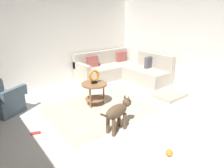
{
  "coord_description": "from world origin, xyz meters",
  "views": [
    {
      "loc": [
        -2.14,
        -2.65,
        2.03
      ],
      "look_at": [
        0.45,
        0.6,
        0.55
      ],
      "focal_mm": 31.02,
      "sensor_mm": 36.0,
      "label": 1
    }
  ],
  "objects_px": {
    "armchair": "(2,100)",
    "torus_sculpture": "(94,76)",
    "dog_toy_ball": "(169,153)",
    "dog_toy_rope": "(36,133)",
    "sectional_couch": "(122,70)",
    "dog_bed_mat": "(170,95)",
    "side_table": "(94,88)",
    "dog": "(118,112)"
  },
  "relations": [
    {
      "from": "armchair",
      "to": "torus_sculpture",
      "type": "xyz_separation_m",
      "value": [
        1.81,
        -0.86,
        0.39
      ]
    },
    {
      "from": "dog_toy_ball",
      "to": "dog_toy_rope",
      "type": "xyz_separation_m",
      "value": [
        -1.41,
        1.85,
        -0.03
      ]
    },
    {
      "from": "dog_toy_ball",
      "to": "dog_toy_rope",
      "type": "distance_m",
      "value": 2.33
    },
    {
      "from": "sectional_couch",
      "to": "dog_bed_mat",
      "type": "relative_size",
      "value": 2.81
    },
    {
      "from": "sectional_couch",
      "to": "dog_bed_mat",
      "type": "height_order",
      "value": "sectional_couch"
    },
    {
      "from": "dog_bed_mat",
      "to": "armchair",
      "type": "bearing_deg",
      "value": 154.8
    },
    {
      "from": "dog_toy_ball",
      "to": "sectional_couch",
      "type": "bearing_deg",
      "value": 59.65
    },
    {
      "from": "armchair",
      "to": "dog_bed_mat",
      "type": "distance_m",
      "value": 4.0
    },
    {
      "from": "sectional_couch",
      "to": "side_table",
      "type": "xyz_separation_m",
      "value": [
        -1.82,
        -1.1,
        0.12
      ]
    },
    {
      "from": "side_table",
      "to": "dog",
      "type": "height_order",
      "value": "dog"
    },
    {
      "from": "dog_toy_ball",
      "to": "dog_toy_rope",
      "type": "bearing_deg",
      "value": 127.25
    },
    {
      "from": "armchair",
      "to": "side_table",
      "type": "distance_m",
      "value": 2.0
    },
    {
      "from": "armchair",
      "to": "dog_bed_mat",
      "type": "height_order",
      "value": "armchair"
    },
    {
      "from": "torus_sculpture",
      "to": "sectional_couch",
      "type": "bearing_deg",
      "value": 31.14
    },
    {
      "from": "dog_bed_mat",
      "to": "dog_toy_rope",
      "type": "relative_size",
      "value": 4.79
    },
    {
      "from": "side_table",
      "to": "dog_toy_rope",
      "type": "xyz_separation_m",
      "value": [
        -1.53,
        -0.36,
        -0.39
      ]
    },
    {
      "from": "side_table",
      "to": "dog",
      "type": "bearing_deg",
      "value": -103.0
    },
    {
      "from": "sectional_couch",
      "to": "dog_toy_rope",
      "type": "xyz_separation_m",
      "value": [
        -3.35,
        -1.46,
        -0.27
      ]
    },
    {
      "from": "armchair",
      "to": "sectional_couch",
      "type": "bearing_deg",
      "value": 63.38
    },
    {
      "from": "armchair",
      "to": "dog_toy_rope",
      "type": "relative_size",
      "value": 5.95
    },
    {
      "from": "sectional_couch",
      "to": "torus_sculpture",
      "type": "bearing_deg",
      "value": -148.86
    },
    {
      "from": "sectional_couch",
      "to": "armchair",
      "type": "xyz_separation_m",
      "value": [
        -3.62,
        -0.24,
        0.03
      ]
    },
    {
      "from": "sectional_couch",
      "to": "torus_sculpture",
      "type": "distance_m",
      "value": 2.16
    },
    {
      "from": "side_table",
      "to": "dog_bed_mat",
      "type": "relative_size",
      "value": 0.75
    },
    {
      "from": "torus_sculpture",
      "to": "dog_bed_mat",
      "type": "relative_size",
      "value": 0.41
    },
    {
      "from": "armchair",
      "to": "dog_toy_ball",
      "type": "xyz_separation_m",
      "value": [
        1.68,
        -3.08,
        -0.27
      ]
    },
    {
      "from": "side_table",
      "to": "dog_bed_mat",
      "type": "distance_m",
      "value": 2.02
    },
    {
      "from": "dog_bed_mat",
      "to": "torus_sculpture",
      "type": "bearing_deg",
      "value": 155.09
    },
    {
      "from": "dog_bed_mat",
      "to": "dog",
      "type": "height_order",
      "value": "dog"
    },
    {
      "from": "side_table",
      "to": "dog_toy_ball",
      "type": "xyz_separation_m",
      "value": [
        -0.12,
        -2.21,
        -0.36
      ]
    },
    {
      "from": "dog",
      "to": "dog_toy_rope",
      "type": "bearing_deg",
      "value": -132.62
    },
    {
      "from": "dog",
      "to": "dog_toy_ball",
      "type": "relative_size",
      "value": 7.75
    },
    {
      "from": "sectional_couch",
      "to": "dog",
      "type": "distance_m",
      "value": 3.09
    },
    {
      "from": "armchair",
      "to": "dog_toy_rope",
      "type": "height_order",
      "value": "armchair"
    },
    {
      "from": "dog_bed_mat",
      "to": "sectional_couch",
      "type": "bearing_deg",
      "value": 89.64
    },
    {
      "from": "dog_bed_mat",
      "to": "dog_toy_ball",
      "type": "relative_size",
      "value": 7.35
    },
    {
      "from": "sectional_couch",
      "to": "armchair",
      "type": "bearing_deg",
      "value": -176.27
    },
    {
      "from": "dog_bed_mat",
      "to": "dog_toy_rope",
      "type": "distance_m",
      "value": 3.37
    },
    {
      "from": "dog_bed_mat",
      "to": "dog_toy_ball",
      "type": "xyz_separation_m",
      "value": [
        -1.93,
        -1.38,
        0.01
      ]
    },
    {
      "from": "side_table",
      "to": "torus_sculpture",
      "type": "relative_size",
      "value": 1.84
    },
    {
      "from": "armchair",
      "to": "dog_bed_mat",
      "type": "relative_size",
      "value": 1.24
    },
    {
      "from": "sectional_couch",
      "to": "side_table",
      "type": "height_order",
      "value": "sectional_couch"
    }
  ]
}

